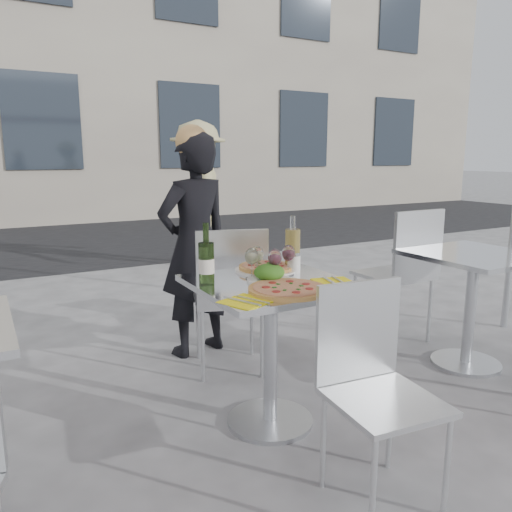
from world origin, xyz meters
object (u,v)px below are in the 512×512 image
chair_far (230,289)px  wineglass_red_b (288,254)px  chair_near (372,373)px  salad_plate (269,274)px  wineglass_white_a (252,257)px  wineglass_red_a (275,259)px  side_chair_rfar (404,265)px  wine_bottle (206,261)px  main_table (271,323)px  carafe (293,248)px  wineglass_white_b (257,255)px  side_table_right (472,285)px  pizza_far (266,268)px  napkin_right (334,282)px  woman_diner (195,246)px  pizza_near (288,289)px  sugar_shaker (294,263)px  napkin_left (246,301)px  pedestrian_b (199,195)px

chair_far → wineglass_red_b: (0.06, -0.55, 0.31)m
chair_near → chair_far: bearing=95.9°
chair_near → salad_plate: (-0.09, 0.65, 0.28)m
chair_near → wineglass_white_a: size_ratio=5.45×
chair_far → wineglass_red_a: bearing=103.0°
wineglass_red_a → wineglass_red_b: 0.14m
chair_near → side_chair_rfar: bearing=46.5°
chair_near → wine_bottle: bearing=123.2°
salad_plate → wineglass_red_b: bearing=23.4°
main_table → carafe: size_ratio=2.59×
wineglass_white_a → wineglass_white_b: 0.06m
side_table_right → pizza_far: bearing=171.6°
salad_plate → napkin_right: (0.26, -0.17, -0.03)m
side_table_right → side_chair_rfar: bearing=100.2°
side_chair_rfar → woman_diner: size_ratio=0.66×
chair_near → napkin_right: (0.17, 0.47, 0.24)m
pizza_near → sugar_shaker: sugar_shaker is taller
wine_bottle → woman_diner: bearing=71.0°
pizza_far → wine_bottle: wine_bottle is taller
sugar_shaker → carafe: bearing=65.4°
wineglass_white_a → wineglass_white_b: size_ratio=1.00×
wine_bottle → carafe: 0.53m
woman_diner → napkin_right: 1.26m
main_table → sugar_shaker: 0.35m
side_chair_rfar → carafe: bearing=15.8°
carafe → wineglass_white_b: 0.24m
pizza_near → salad_plate: salad_plate is taller
main_table → chair_far: 0.63m
pizza_near → wineglass_white_b: 0.34m
chair_far → napkin_left: size_ratio=3.99×
chair_far → pizza_near: bearing=100.9°
side_table_right → wineglass_red_b: wineglass_red_b is taller
chair_near → wineglass_red_a: 0.73m
wineglass_white_a → chair_far: bearing=75.0°
chair_near → wine_bottle: 0.90m
pizza_far → napkin_right: 0.41m
woman_diner → carafe: size_ratio=5.18×
pizza_far → wineglass_red_a: 0.23m
main_table → sugar_shaker: (0.20, 0.11, 0.26)m
sugar_shaker → napkin_left: size_ratio=0.46×
pizza_near → napkin_left: 0.25m
pizza_near → carafe: bearing=54.3°
napkin_left → pizza_far: bearing=29.4°
pedestrian_b → chair_far: bearing=2.1°
pizza_near → wineglass_white_a: bearing=96.1°
pizza_near → carafe: (0.26, 0.36, 0.11)m
sugar_shaker → napkin_right: (0.05, -0.27, -0.05)m
pizza_near → wineglass_red_a: wineglass_red_a is taller
woman_diner → pizza_far: size_ratio=4.55×
pizza_far → wineglass_white_b: bearing=-141.1°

